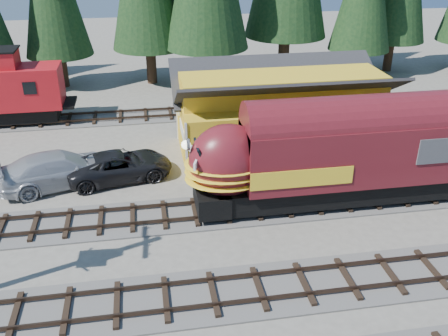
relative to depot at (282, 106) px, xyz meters
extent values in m
plane|color=#6B665B|center=(0.00, -10.50, -2.96)|extent=(120.00, 120.00, 0.00)
cube|color=#4C4947|center=(-10.00, 7.50, -2.92)|extent=(32.00, 3.20, 0.08)
cube|color=#38281E|center=(-10.00, 6.78, -2.71)|extent=(32.00, 0.08, 0.16)
cube|color=#38281E|center=(-10.00, 8.22, -2.71)|extent=(32.00, 0.08, 0.16)
cube|color=gold|center=(0.00, 0.00, -1.26)|extent=(12.00, 6.00, 3.40)
cube|color=yellow|center=(0.00, 0.00, 1.16)|extent=(11.88, 3.30, 1.44)
cube|color=white|center=(-6.04, -1.00, -0.76)|extent=(0.06, 2.40, 0.60)
cube|color=black|center=(1.90, -6.50, -2.10)|extent=(13.81, 2.47, 1.07)
cube|color=maroon|center=(2.67, -6.50, -0.11)|extent=(12.60, 2.91, 2.91)
ellipsoid|color=maroon|center=(-4.40, -6.50, -0.21)|extent=(3.68, 2.85, 3.59)
cube|color=#38383A|center=(6.26, -6.50, 0.23)|extent=(3.88, 2.97, 1.26)
sphere|color=white|center=(-6.32, -6.50, 0.76)|extent=(0.43, 0.43, 0.43)
imported|color=black|center=(-9.63, -2.11, -2.17)|extent=(6.12, 3.71, 1.59)
imported|color=#B0B3B8|center=(-12.77, -2.26, -2.04)|extent=(6.88, 4.49, 1.85)
camera|label=1|loc=(-8.06, -27.16, 9.91)|focal=40.00mm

